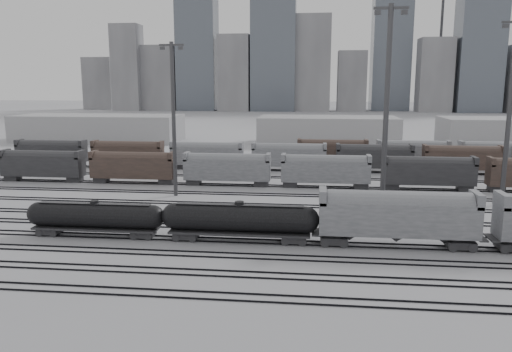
# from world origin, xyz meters

# --- Properties ---
(ground) EXTENTS (900.00, 900.00, 0.00)m
(ground) POSITION_xyz_m (0.00, 0.00, 0.00)
(ground) COLOR silver
(ground) RESTS_ON ground
(tracks) EXTENTS (220.00, 71.50, 0.16)m
(tracks) POSITION_xyz_m (0.00, 17.50, 0.08)
(tracks) COLOR black
(tracks) RESTS_ON ground
(tank_car_a) EXTENTS (16.49, 2.75, 4.07)m
(tank_car_a) POSITION_xyz_m (-19.20, 1.00, 2.36)
(tank_car_a) COLOR #242427
(tank_car_a) RESTS_ON ground
(tank_car_b) EXTENTS (17.82, 2.97, 4.40)m
(tank_car_b) POSITION_xyz_m (-2.30, 1.00, 2.55)
(tank_car_b) COLOR #242427
(tank_car_b) RESTS_ON ground
(hopper_car_a) EXTENTS (16.90, 3.36, 6.04)m
(hopper_car_a) POSITION_xyz_m (14.97, 1.00, 3.73)
(hopper_car_a) COLOR #242427
(hopper_car_a) RESTS_ON ground
(light_mast_b) EXTENTS (3.80, 0.61, 23.75)m
(light_mast_b) POSITION_xyz_m (-15.75, 22.94, 12.60)
(light_mast_b) COLOR #3D3D3F
(light_mast_b) RESTS_ON ground
(light_mast_c) EXTENTS (4.40, 0.70, 27.50)m
(light_mast_c) POSITION_xyz_m (15.21, 14.78, 14.59)
(light_mast_c) COLOR #3D3D3F
(light_mast_c) RESTS_ON ground
(light_mast_d) EXTENTS (4.24, 0.68, 26.48)m
(light_mast_d) POSITION_xyz_m (33.70, 23.09, 14.05)
(light_mast_d) COLOR #3D3D3F
(light_mast_d) RESTS_ON ground
(bg_string_near) EXTENTS (151.00, 3.00, 5.60)m
(bg_string_near) POSITION_xyz_m (8.00, 32.00, 2.80)
(bg_string_near) COLOR gray
(bg_string_near) RESTS_ON ground
(bg_string_mid) EXTENTS (151.00, 3.00, 5.60)m
(bg_string_mid) POSITION_xyz_m (18.00, 48.00, 2.80)
(bg_string_mid) COLOR #242427
(bg_string_mid) RESTS_ON ground
(bg_string_far) EXTENTS (66.00, 3.00, 5.60)m
(bg_string_far) POSITION_xyz_m (35.50, 56.00, 2.80)
(bg_string_far) COLOR #4E3931
(bg_string_far) RESTS_ON ground
(warehouse_left) EXTENTS (50.00, 18.00, 8.00)m
(warehouse_left) POSITION_xyz_m (-60.00, 95.00, 4.00)
(warehouse_left) COLOR #A4A4A7
(warehouse_left) RESTS_ON ground
(warehouse_mid) EXTENTS (40.00, 18.00, 8.00)m
(warehouse_mid) POSITION_xyz_m (10.00, 95.00, 4.00)
(warehouse_mid) COLOR #A4A4A7
(warehouse_mid) RESTS_ON ground
(warehouse_right) EXTENTS (35.00, 18.00, 8.00)m
(warehouse_right) POSITION_xyz_m (60.00, 95.00, 4.00)
(warehouse_right) COLOR #A4A4A7
(warehouse_right) RESTS_ON ground
(skyline) EXTENTS (316.00, 22.40, 95.00)m
(skyline) POSITION_xyz_m (10.84, 280.00, 34.73)
(skyline) COLOR #98979A
(skyline) RESTS_ON ground
(crane_left) EXTENTS (42.00, 1.80, 100.00)m
(crane_left) POSITION_xyz_m (-28.74, 305.00, 57.39)
(crane_left) COLOR #3D3D3F
(crane_left) RESTS_ON ground
(crane_right) EXTENTS (42.00, 1.80, 100.00)m
(crane_right) POSITION_xyz_m (91.26, 305.00, 57.39)
(crane_right) COLOR #3D3D3F
(crane_right) RESTS_ON ground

